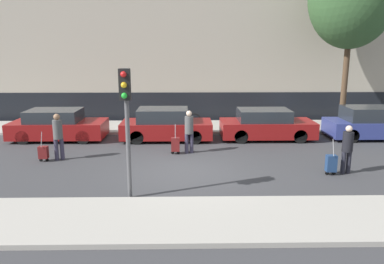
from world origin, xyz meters
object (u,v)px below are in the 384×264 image
object	(u,v)px
parked_car_1	(166,125)
parked_bicycle	(184,120)
traffic_light	(126,108)
parked_car_3	(371,124)
trolley_center	(175,144)
parked_car_2	(266,125)
pedestrian_left	(58,134)
pedestrian_center	(189,129)
parked_car_0	(58,126)
pedestrian_right	(347,147)
trolley_left	(43,152)
trolley_right	(331,163)

from	to	relation	value
parked_car_1	parked_bicycle	world-z (taller)	parked_car_1
traffic_light	parked_bicycle	size ratio (longest dim) A/B	2.00
parked_car_3	trolley_center	bearing A→B (deg)	-164.35
parked_car_2	trolley_center	distance (m)	4.73
parked_car_1	pedestrian_left	distance (m)	4.88
pedestrian_center	parked_car_0	bearing A→B (deg)	144.26
parked_car_1	pedestrian_right	size ratio (longest dim) A/B	2.49
parked_car_0	parked_car_1	xyz separation A→B (m)	(4.87, -0.14, 0.02)
parked_car_2	pedestrian_left	distance (m)	8.90
parked_bicycle	trolley_center	bearing A→B (deg)	-93.84
pedestrian_left	traffic_light	bearing A→B (deg)	-71.88
parked_car_1	pedestrian_center	xyz separation A→B (m)	(1.03, -2.24, 0.30)
parked_car_0	parked_bicycle	world-z (taller)	parked_car_0
pedestrian_center	traffic_light	world-z (taller)	traffic_light
trolley_left	parked_car_1	bearing A→B (deg)	37.27
trolley_center	pedestrian_right	distance (m)	6.19
trolley_center	pedestrian_left	bearing A→B (deg)	-170.75
parked_car_1	parked_car_2	size ratio (longest dim) A/B	0.97
parked_car_3	trolley_center	distance (m)	9.22
pedestrian_left	trolley_center	size ratio (longest dim) A/B	1.45
trolley_right	pedestrian_right	bearing A→B (deg)	12.78
parked_car_3	pedestrian_left	size ratio (longest dim) A/B	2.30
pedestrian_center	parked_bicycle	world-z (taller)	pedestrian_center
pedestrian_left	traffic_light	size ratio (longest dim) A/B	0.49
parked_car_2	parked_car_3	bearing A→B (deg)	0.68
trolley_center	trolley_left	bearing A→B (deg)	-169.38
parked_car_2	traffic_light	world-z (taller)	traffic_light
parked_bicycle	pedestrian_center	bearing A→B (deg)	-87.00
parked_car_0	parked_car_3	size ratio (longest dim) A/B	1.04
trolley_right	trolley_center	bearing A→B (deg)	153.37
parked_car_3	trolley_center	world-z (taller)	parked_car_3
trolley_left	traffic_light	distance (m)	5.55
traffic_light	parked_car_3	bearing A→B (deg)	34.79
pedestrian_center	trolley_right	xyz separation A→B (m)	(4.59, -2.70, -0.57)
parked_car_3	trolley_left	xyz separation A→B (m)	(-13.66, -3.38, -0.33)
parked_car_2	parked_car_3	distance (m)	4.81
parked_car_2	parked_car_3	size ratio (longest dim) A/B	1.05
parked_car_3	trolley_right	world-z (taller)	parked_car_3
parked_car_2	parked_car_3	world-z (taller)	parked_car_3
parked_car_0	parked_car_1	world-z (taller)	parked_car_1
parked_car_3	parked_car_0	bearing A→B (deg)	179.93
parked_car_2	trolley_center	bearing A→B (deg)	-149.09
pedestrian_left	trolley_left	size ratio (longest dim) A/B	1.56
pedestrian_left	pedestrian_right	world-z (taller)	pedestrian_left
parked_car_0	trolley_left	world-z (taller)	parked_car_0
parked_car_2	traffic_light	distance (m)	8.85
pedestrian_left	trolley_right	distance (m)	9.60
parked_car_1	parked_bicycle	xyz separation A→B (m)	(0.80, 2.15, -0.17)
parked_car_0	pedestrian_right	xyz separation A→B (m)	(11.02, -4.95, 0.27)
parked_car_2	parked_bicycle	size ratio (longest dim) A/B	2.35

